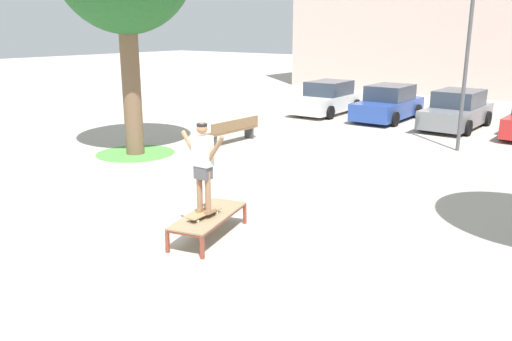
# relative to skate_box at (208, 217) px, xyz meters

# --- Properties ---
(ground_plane) EXTENTS (120.00, 120.00, 0.00)m
(ground_plane) POSITION_rel_skate_box_xyz_m (-0.67, -0.25, -0.41)
(ground_plane) COLOR #B2AA9E
(skate_box) EXTENTS (1.22, 2.03, 0.46)m
(skate_box) POSITION_rel_skate_box_xyz_m (0.00, 0.00, 0.00)
(skate_box) COLOR brown
(skate_box) RESTS_ON ground
(skateboard) EXTENTS (0.24, 0.81, 0.09)m
(skateboard) POSITION_rel_skate_box_xyz_m (0.04, -0.16, 0.12)
(skateboard) COLOR #9E754C
(skateboard) RESTS_ON skate_box
(skater) EXTENTS (1.00, 0.30, 1.69)m
(skater) POSITION_rel_skate_box_xyz_m (0.04, -0.15, 1.12)
(skater) COLOR #8E6647
(skater) RESTS_ON skateboard
(grass_patch_near_left) EXTENTS (2.48, 2.48, 0.01)m
(grass_patch_near_left) POSITION_rel_skate_box_xyz_m (-6.54, 3.74, -0.41)
(grass_patch_near_left) COLOR #519342
(grass_patch_near_left) RESTS_ON ground
(car_white) EXTENTS (1.98, 4.23, 1.50)m
(car_white) POSITION_rel_skate_box_xyz_m (-5.65, 14.46, 0.28)
(car_white) COLOR silver
(car_white) RESTS_ON ground
(car_blue) EXTENTS (1.95, 4.21, 1.50)m
(car_blue) POSITION_rel_skate_box_xyz_m (-2.69, 14.56, 0.28)
(car_blue) COLOR #28479E
(car_blue) RESTS_ON ground
(car_grey) EXTENTS (1.98, 4.23, 1.50)m
(car_grey) POSITION_rel_skate_box_xyz_m (0.27, 14.39, 0.28)
(car_grey) COLOR slate
(car_grey) RESTS_ON ground
(park_bench) EXTENTS (0.53, 2.41, 0.83)m
(park_bench) POSITION_rel_skate_box_xyz_m (-5.06, 6.83, 0.03)
(park_bench) COLOR brown
(park_bench) RESTS_ON ground
(light_post) EXTENTS (0.36, 0.36, 5.83)m
(light_post) POSITION_rel_skate_box_xyz_m (1.56, 10.36, 3.41)
(light_post) COLOR #4C4C51
(light_post) RESTS_ON ground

